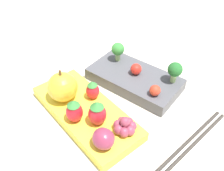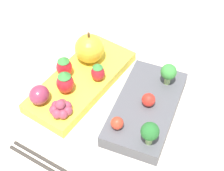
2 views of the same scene
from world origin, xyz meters
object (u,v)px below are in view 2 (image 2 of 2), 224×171
object	(u,v)px
broccoli_floret_0	(150,132)
cherry_tomato_0	(117,123)
strawberry_2	(98,72)
plum	(39,95)
cherry_tomato_1	(147,102)
apple	(89,48)
grape_cluster	(61,108)
bento_box_savoury	(144,110)
strawberry_1	(64,66)
strawberry_0	(65,82)
bento_box_fruit	(82,80)
broccoli_floret_1	(169,72)

from	to	relation	value
broccoli_floret_0	cherry_tomato_0	world-z (taller)	broccoli_floret_0
strawberry_2	plum	xyz separation A→B (m)	(0.09, -0.06, -0.00)
broccoli_floret_0	cherry_tomato_0	bearing A→B (deg)	-91.02
cherry_tomato_0	plum	xyz separation A→B (m)	(0.01, -0.14, 0.00)
cherry_tomato_1	apple	world-z (taller)	apple
broccoli_floret_0	plum	bearing A→B (deg)	-86.21
strawberry_2	plum	size ratio (longest dim) A/B	1.06
cherry_tomato_1	grape_cluster	size ratio (longest dim) A/B	0.59
bento_box_savoury	strawberry_1	world-z (taller)	strawberry_1
broccoli_floret_0	cherry_tomato_1	size ratio (longest dim) A/B	1.90
cherry_tomato_0	strawberry_0	xyz separation A→B (m)	(-0.03, -0.12, 0.01)
bento_box_fruit	apple	size ratio (longest dim) A/B	3.55
cherry_tomato_1	plum	world-z (taller)	plum
broccoli_floret_0	grape_cluster	distance (m)	0.16
bento_box_savoury	plum	size ratio (longest dim) A/B	5.52
bento_box_fruit	cherry_tomato_0	size ratio (longest dim) A/B	10.96
cherry_tomato_0	grape_cluster	xyz separation A→B (m)	(0.02, -0.10, -0.01)
strawberry_1	grape_cluster	size ratio (longest dim) A/B	1.13
apple	strawberry_2	xyz separation A→B (m)	(0.04, 0.04, -0.01)
bento_box_fruit	grape_cluster	distance (m)	0.09
bento_box_savoury	cherry_tomato_1	size ratio (longest dim) A/B	8.65
bento_box_savoury	cherry_tomato_0	bearing A→B (deg)	-16.70
broccoli_floret_1	strawberry_1	world-z (taller)	broccoli_floret_1
apple	grape_cluster	size ratio (longest dim) A/B	1.65
apple	grape_cluster	distance (m)	0.14
broccoli_floret_0	strawberry_0	bearing A→B (deg)	-99.16
grape_cluster	bento_box_savoury	bearing A→B (deg)	124.15
broccoli_floret_0	cherry_tomato_0	xyz separation A→B (m)	(-0.00, -0.06, -0.02)
bento_box_savoury	bento_box_fruit	world-z (taller)	bento_box_savoury
apple	plum	world-z (taller)	apple
broccoli_floret_1	strawberry_2	size ratio (longest dim) A/B	1.11
bento_box_fruit	strawberry_1	xyz separation A→B (m)	(0.01, -0.03, 0.03)
apple	strawberry_0	size ratio (longest dim) A/B	1.37
bento_box_fruit	broccoli_floret_1	xyz separation A→B (m)	(-0.06, 0.14, 0.04)
cherry_tomato_0	plum	bearing A→B (deg)	-84.32
apple	strawberry_0	distance (m)	0.09
cherry_tomato_1	grape_cluster	bearing A→B (deg)	-56.73
grape_cluster	broccoli_floret_1	bearing A→B (deg)	138.38
broccoli_floret_1	strawberry_1	distance (m)	0.19
broccoli_floret_1	plum	xyz separation A→B (m)	(0.14, -0.17, -0.02)
strawberry_0	plum	world-z (taller)	strawberry_0
bento_box_savoury	strawberry_1	xyz separation A→B (m)	(0.00, -0.16, 0.03)
broccoli_floret_0	broccoli_floret_1	bearing A→B (deg)	-168.21
bento_box_fruit	broccoli_floret_0	size ratio (longest dim) A/B	5.24
strawberry_1	cherry_tomato_0	bearing A→B (deg)	67.58
bento_box_fruit	strawberry_0	distance (m)	0.05
cherry_tomato_1	plum	size ratio (longest dim) A/B	0.64
apple	strawberry_2	world-z (taller)	apple
bento_box_fruit	strawberry_0	world-z (taller)	strawberry_0
strawberry_0	grape_cluster	xyz separation A→B (m)	(0.04, 0.02, -0.01)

